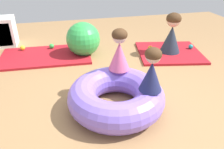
% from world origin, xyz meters
% --- Properties ---
extents(ground_plane, '(8.00, 8.00, 0.00)m').
position_xyz_m(ground_plane, '(0.00, 0.00, 0.00)').
color(ground_plane, '#9E7549').
extents(gym_mat_front, '(1.61, 0.99, 0.04)m').
position_xyz_m(gym_mat_front, '(-1.00, 1.59, 0.02)').
color(gym_mat_front, '#B21923').
rests_on(gym_mat_front, ground).
extents(gym_mat_center_rear, '(1.30, 1.23, 0.04)m').
position_xyz_m(gym_mat_center_rear, '(1.23, 1.22, 0.02)').
color(gym_mat_center_rear, '#B21923').
rests_on(gym_mat_center_rear, ground).
extents(inflatable_cushion, '(1.13, 1.13, 0.34)m').
position_xyz_m(inflatable_cushion, '(-0.15, -0.15, 0.17)').
color(inflatable_cushion, '#8466E0').
rests_on(inflatable_cushion, ground).
extents(child_in_navy, '(0.35, 0.35, 0.48)m').
position_xyz_m(child_in_navy, '(0.18, -0.35, 0.57)').
color(child_in_navy, navy).
rests_on(child_in_navy, inflatable_cushion).
extents(child_in_pink, '(0.38, 0.38, 0.53)m').
position_xyz_m(child_in_pink, '(-0.02, 0.21, 0.59)').
color(child_in_pink, '#E5608E').
rests_on(child_in_pink, inflatable_cushion).
extents(adult_seated, '(0.39, 0.39, 0.71)m').
position_xyz_m(adult_seated, '(1.23, 1.22, 0.39)').
color(adult_seated, '#232D3D').
rests_on(adult_seated, gym_mat_center_rear).
extents(play_ball_red, '(0.09, 0.09, 0.09)m').
position_xyz_m(play_ball_red, '(-0.42, 1.69, 0.08)').
color(play_ball_red, red).
rests_on(play_ball_red, gym_mat_front).
extents(play_ball_teal, '(0.09, 0.09, 0.09)m').
position_xyz_m(play_ball_teal, '(1.68, 1.25, 0.08)').
color(play_ball_teal, teal).
rests_on(play_ball_teal, gym_mat_center_rear).
extents(play_ball_yellow, '(0.09, 0.09, 0.09)m').
position_xyz_m(play_ball_yellow, '(-1.41, 1.93, 0.08)').
color(play_ball_yellow, yellow).
rests_on(play_ball_yellow, gym_mat_front).
extents(play_ball_blue, '(0.09, 0.09, 0.09)m').
position_xyz_m(play_ball_blue, '(-0.32, 1.46, 0.09)').
color(play_ball_blue, blue).
rests_on(play_ball_blue, gym_mat_front).
extents(play_ball_orange, '(0.09, 0.09, 0.09)m').
position_xyz_m(play_ball_orange, '(0.90, 1.35, 0.09)').
color(play_ball_orange, orange).
rests_on(play_ball_orange, gym_mat_center_rear).
extents(play_ball_green, '(0.09, 0.09, 0.09)m').
position_xyz_m(play_ball_green, '(-0.88, 1.89, 0.09)').
color(play_ball_green, green).
rests_on(play_ball_green, gym_mat_front).
extents(exercise_ball_large, '(0.60, 0.60, 0.60)m').
position_xyz_m(exercise_ball_large, '(-0.31, 1.53, 0.30)').
color(exercise_ball_large, green).
rests_on(exercise_ball_large, ground).
extents(storage_cube, '(0.44, 0.44, 0.56)m').
position_xyz_m(storage_cube, '(-1.78, 2.36, 0.28)').
color(storage_cube, white).
rests_on(storage_cube, ground).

